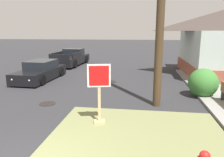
# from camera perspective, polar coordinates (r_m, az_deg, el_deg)

# --- Properties ---
(grass_corner_patch) EXTENTS (5.23, 5.16, 0.08)m
(grass_corner_patch) POSITION_cam_1_polar(r_m,az_deg,el_deg) (6.28, 6.82, -16.85)
(grass_corner_patch) COLOR olive
(grass_corner_patch) RESTS_ON ground
(stop_sign) EXTENTS (0.73, 0.36, 2.00)m
(stop_sign) POSITION_cam_1_polar(r_m,az_deg,el_deg) (7.08, -3.39, -4.40)
(stop_sign) COLOR tan
(stop_sign) RESTS_ON grass_corner_patch
(manhole_cover) EXTENTS (0.70, 0.70, 0.02)m
(manhole_cover) POSITION_cam_1_polar(r_m,az_deg,el_deg) (9.89, -16.70, -6.39)
(manhole_cover) COLOR black
(manhole_cover) RESTS_ON ground
(parked_sedan_black) EXTENTS (2.00, 4.46, 1.25)m
(parked_sedan_black) POSITION_cam_1_polar(r_m,az_deg,el_deg) (14.78, -18.34, 1.76)
(parked_sedan_black) COLOR black
(parked_sedan_black) RESTS_ON ground
(pickup_truck_black) EXTENTS (2.31, 5.34, 1.48)m
(pickup_truck_black) POSITION_cam_1_polar(r_m,az_deg,el_deg) (20.68, -10.67, 5.23)
(pickup_truck_black) COLOR black
(pickup_truck_black) RESTS_ON ground
(shrub_by_curb) EXTENTS (1.38, 1.38, 1.38)m
(shrub_by_curb) POSITION_cam_1_polar(r_m,az_deg,el_deg) (11.16, 22.89, -1.08)
(shrub_by_curb) COLOR #38742F
(shrub_by_curb) RESTS_ON ground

